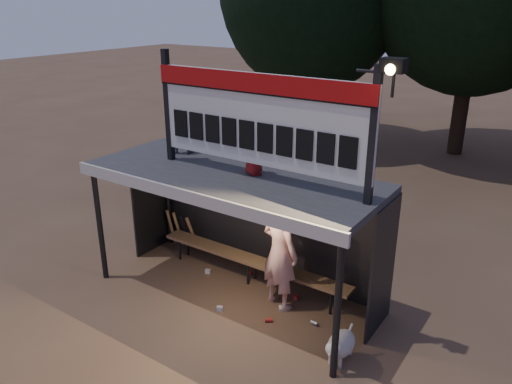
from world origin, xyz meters
TOP-DOWN VIEW (x-y plane):
  - ground at (0.00, 0.00)m, footprint 80.00×80.00m
  - player at (0.83, 0.19)m, footprint 0.83×0.65m
  - child_a at (-1.53, 0.42)m, footprint 0.67×0.64m
  - child_b at (0.32, 0.16)m, footprint 0.51×0.50m
  - dugout_shelter at (0.00, 0.24)m, footprint 5.10×2.08m
  - scoreboard_assembly at (0.56, -0.01)m, footprint 4.10×0.27m
  - bench at (0.00, 0.55)m, footprint 4.00×0.35m
  - dog at (2.33, -0.55)m, footprint 0.36×0.81m
  - bats at (-1.98, 0.82)m, footprint 0.69×0.35m
  - litter at (0.49, 0.11)m, footprint 2.61×1.39m

SIDE VIEW (x-z plane):
  - ground at x=0.00m, z-range 0.00..0.00m
  - litter at x=0.49m, z-range 0.00..0.08m
  - dog at x=2.33m, z-range 0.03..0.53m
  - bats at x=-1.98m, z-range 0.01..0.85m
  - bench at x=0.00m, z-range 0.19..0.67m
  - player at x=0.83m, z-range 0.00..2.03m
  - dugout_shelter at x=0.00m, z-range 0.69..3.01m
  - child_b at x=0.32m, z-range 2.32..3.21m
  - child_a at x=-1.53m, z-range 2.32..3.41m
  - scoreboard_assembly at x=0.56m, z-range 2.33..4.32m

